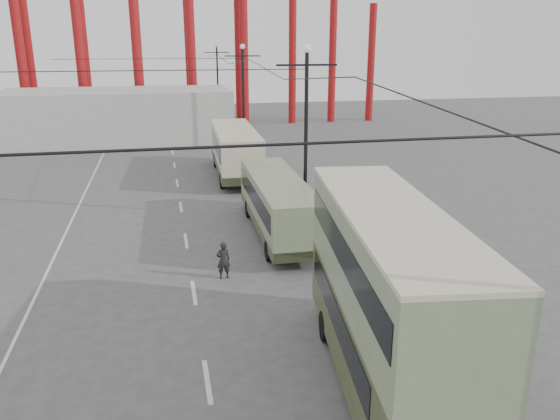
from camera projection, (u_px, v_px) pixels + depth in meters
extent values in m
cube|color=silver|center=(183.00, 222.00, 29.76)|extent=(0.15, 82.00, 0.01)
cube|color=silver|center=(293.00, 210.00, 32.00)|extent=(0.12, 120.00, 0.01)
cube|color=silver|center=(70.00, 224.00, 29.47)|extent=(0.12, 120.00, 0.01)
cylinder|color=black|center=(306.00, 139.00, 28.86)|extent=(0.20, 0.20, 9.00)
cylinder|color=black|center=(305.00, 216.00, 30.10)|extent=(0.44, 0.44, 0.50)
cube|color=black|center=(307.00, 65.00, 27.75)|extent=(3.20, 0.10, 0.10)
sphere|color=white|center=(307.00, 49.00, 27.51)|extent=(0.44, 0.44, 0.44)
cylinder|color=black|center=(243.00, 99.00, 49.41)|extent=(0.20, 0.20, 9.00)
cylinder|color=black|center=(244.00, 146.00, 50.66)|extent=(0.44, 0.44, 0.50)
cube|color=black|center=(243.00, 56.00, 48.30)|extent=(3.20, 0.10, 0.10)
sphere|color=white|center=(242.00, 47.00, 48.07)|extent=(0.44, 0.44, 0.44)
cylinder|color=black|center=(218.00, 83.00, 69.97)|extent=(0.20, 0.20, 9.00)
cylinder|color=black|center=(219.00, 116.00, 71.21)|extent=(0.44, 0.44, 0.50)
cube|color=black|center=(217.00, 52.00, 68.86)|extent=(3.20, 0.10, 0.10)
sphere|color=white|center=(217.00, 46.00, 68.63)|extent=(0.44, 0.44, 0.44)
cylinder|color=maroon|center=(13.00, 2.00, 56.41)|extent=(1.00, 1.00, 27.00)
cylinder|color=maroon|center=(22.00, 4.00, 60.14)|extent=(1.00, 1.00, 27.00)
cylinder|color=maroon|center=(333.00, 29.00, 65.20)|extent=(0.90, 0.90, 22.00)
cylinder|color=maroon|center=(371.00, 63.00, 67.38)|extent=(0.90, 0.90, 14.00)
cube|color=#A4A49F|center=(118.00, 116.00, 54.18)|extent=(22.00, 10.00, 5.00)
cube|color=#364022|center=(383.00, 337.00, 14.92)|extent=(3.75, 10.17, 2.18)
cube|color=black|center=(384.00, 323.00, 14.79)|extent=(3.53, 8.21, 0.89)
cube|color=gray|center=(386.00, 296.00, 14.56)|extent=(3.77, 10.17, 0.30)
cube|color=gray|center=(389.00, 253.00, 14.20)|extent=(3.75, 10.17, 2.18)
cube|color=black|center=(389.00, 249.00, 14.17)|extent=(3.72, 9.58, 0.84)
cube|color=beige|center=(391.00, 210.00, 13.86)|extent=(3.77, 10.17, 0.12)
cylinder|color=black|center=(325.00, 326.00, 17.82)|extent=(0.40, 1.02, 0.99)
cylinder|color=black|center=(392.00, 323.00, 18.00)|extent=(0.40, 1.02, 0.99)
cube|color=gray|center=(277.00, 203.00, 27.49)|extent=(2.55, 10.38, 2.26)
cube|color=black|center=(277.00, 196.00, 27.38)|extent=(2.56, 9.25, 0.89)
cube|color=#364022|center=(277.00, 220.00, 27.75)|extent=(2.58, 10.38, 0.47)
cube|color=gray|center=(277.00, 180.00, 27.13)|extent=(2.57, 10.38, 0.15)
cylinder|color=black|center=(249.00, 210.00, 30.36)|extent=(0.28, 0.94, 0.94)
cylinder|color=black|center=(286.00, 208.00, 30.76)|extent=(0.28, 0.94, 0.94)
cylinder|color=black|center=(268.00, 249.00, 24.55)|extent=(0.28, 0.94, 0.94)
cylinder|color=black|center=(314.00, 246.00, 24.94)|extent=(0.28, 0.94, 0.94)
cube|color=beige|center=(235.00, 150.00, 39.76)|extent=(3.21, 11.23, 2.67)
cube|color=black|center=(235.00, 143.00, 39.63)|extent=(3.20, 9.90, 1.06)
cube|color=#364022|center=(236.00, 164.00, 40.07)|extent=(3.24, 11.23, 0.56)
cube|color=beige|center=(235.00, 130.00, 39.35)|extent=(3.23, 11.23, 0.18)
cylinder|color=black|center=(216.00, 161.00, 42.68)|extent=(0.35, 1.12, 1.11)
cylinder|color=black|center=(248.00, 160.00, 43.10)|extent=(0.35, 1.12, 1.11)
cylinder|color=black|center=(222.00, 179.00, 36.81)|extent=(0.35, 1.12, 1.11)
cylinder|color=black|center=(259.00, 178.00, 37.23)|extent=(0.35, 1.12, 1.11)
imported|color=black|center=(223.00, 260.00, 22.47)|extent=(0.61, 0.44, 1.58)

